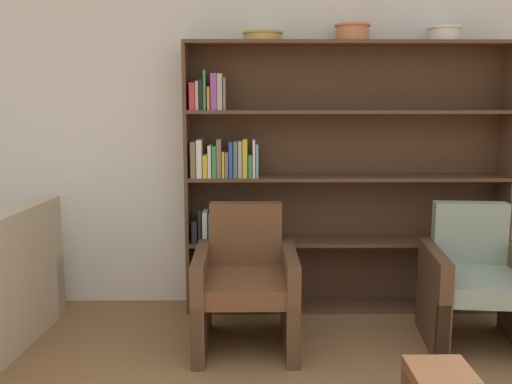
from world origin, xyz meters
The scene contains 8 objects.
wall_back centered at (0.00, 2.86, 1.38)m, with size 12.00×0.06×2.75m.
bookshelf centered at (0.31, 2.69, 0.94)m, with size 2.36×0.30×1.97m.
bowl_brass centered at (-0.10, 2.67, 2.01)m, with size 0.29×0.29×0.07m.
bowl_terracotta centered at (0.53, 2.67, 2.04)m, with size 0.26×0.26×0.12m.
bowl_copper centered at (1.18, 2.67, 2.03)m, with size 0.24×0.24×0.10m.
armchair_leather centered at (-0.22, 2.03, 0.40)m, with size 0.64×0.68×0.89m.
armchair_cushioned centered at (1.27, 2.03, 0.40)m, with size 0.71×0.74×0.89m.
footstool centered at (0.69, 0.98, 0.27)m, with size 0.29×0.29×0.34m.
Camera 1 is at (-0.19, -1.47, 1.58)m, focal length 40.00 mm.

